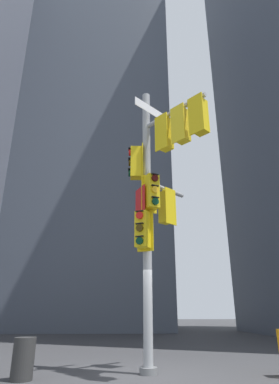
# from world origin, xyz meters

# --- Properties ---
(ground) EXTENTS (120.00, 120.00, 0.00)m
(ground) POSITION_xyz_m (0.00, 0.00, 0.00)
(ground) COLOR #38383A
(building_mid_block) EXTENTS (14.37, 14.37, 51.71)m
(building_mid_block) POSITION_xyz_m (-3.79, 22.59, 25.85)
(building_mid_block) COLOR #4C5460
(building_mid_block) RESTS_ON ground
(signal_pole_assembly) EXTENTS (2.15, 3.04, 8.21)m
(signal_pole_assembly) POSITION_xyz_m (0.30, -0.30, 4.92)
(signal_pole_assembly) COLOR #9EA0A3
(signal_pole_assembly) RESTS_ON ground
(trash_bin) EXTENTS (0.49, 0.49, 0.89)m
(trash_bin) POSITION_xyz_m (-2.90, -0.59, 0.44)
(trash_bin) COLOR #2D2D2D
(trash_bin) RESTS_ON ground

